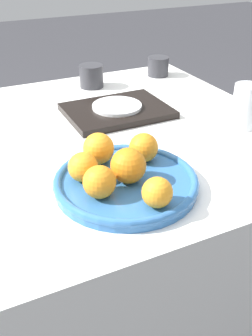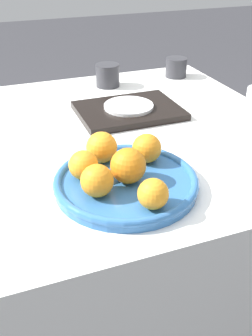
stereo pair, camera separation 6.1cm
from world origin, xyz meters
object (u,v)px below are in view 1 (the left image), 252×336
Objects in this scene: orange_0 at (99,148)px; side_plate at (117,106)px; orange_5 at (157,192)px; water_glass at (246,106)px; fruit_platter at (126,182)px; cup_2 at (91,76)px; serving_tray at (117,111)px; cup_1 at (158,66)px; orange_3 at (144,148)px; orange_2 at (128,166)px; orange_4 at (83,167)px; orange_1 at (99,182)px.

orange_0 is 0.48× the size of side_plate.
water_glass is (0.42, 0.25, 0.01)m from orange_5.
cup_2 is at bearing 74.90° from fruit_platter.
cup_1 is at bearing 42.57° from serving_tray.
orange_3 is at bearing -122.51° from cup_1.
cup_2 reaches higher than fruit_platter.
orange_0 reaches higher than fruit_platter.
orange_4 is (-0.08, 0.05, -0.01)m from orange_2.
orange_0 is (-0.02, 0.10, 0.04)m from fruit_platter.
water_glass reaches higher than cup_1.
side_plate is at bearing -94.62° from cup_2.
serving_tray is 0.27m from cup_2.
orange_5 is (-0.06, -0.17, -0.00)m from orange_3.
orange_2 is at bearing -76.00° from orange_0.
side_plate is at bearing 139.99° from water_glass.
serving_tray is at bearing 61.22° from orange_1.
serving_tray is 3.81× the size of cup_1.
fruit_platter is 4.35× the size of orange_0.
serving_tray is at bearing 139.99° from water_glass.
water_glass is at bearing 5.50° from orange_0.
fruit_platter is 0.67m from cup_2.
orange_2 is at bearing -137.45° from orange_3.
side_plate is at bearing 61.22° from orange_1.
side_plate is (-0.28, 0.24, -0.04)m from water_glass.
orange_4 is at bearing -112.89° from cup_2.
fruit_platter is at bearing -141.00° from orange_3.
orange_3 is at bearing -167.40° from water_glass.
orange_3 reaches higher than cup_1.
orange_3 is 0.22× the size of serving_tray.
orange_4 is (-0.01, 0.07, -0.00)m from orange_1.
orange_5 is (0.04, -0.20, -0.01)m from orange_0.
orange_4 is at bearing -136.17° from orange_0.
water_glass reaches higher than orange_4.
cup_2 is (0.20, 0.55, -0.02)m from orange_0.
cup_2 is (0.25, 0.60, -0.01)m from orange_4.
fruit_platter is at bearing -105.10° from cup_2.
orange_3 is 0.71m from cup_1.
orange_3 reaches higher than cup_2.
fruit_platter is 4.12× the size of orange_2.
orange_5 is 0.76× the size of cup_1.
water_glass is at bearing 17.81° from fruit_platter.
orange_0 is 0.08m from orange_4.
cup_1 is (0.30, 0.28, 0.01)m from side_plate.
fruit_platter is 0.04m from orange_2.
orange_1 is at bearing 138.30° from orange_5.
side_plate is 0.41m from cup_1.
orange_0 is 0.10m from orange_3.
serving_tray is at bearing 0.00° from side_plate.
orange_2 is 0.10m from orange_4.
orange_5 is at bearing -149.56° from water_glass.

